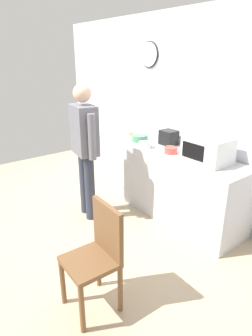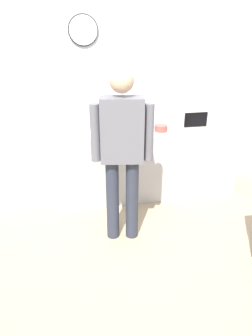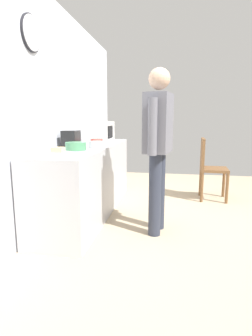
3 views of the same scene
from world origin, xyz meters
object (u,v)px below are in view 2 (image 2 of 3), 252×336
Objects in this scene: sandwich_plate at (82,131)px; spoon_utensil at (67,138)px; person_standing at (122,147)px; mixing_bowl at (134,132)px; fork_utensil at (102,138)px; microwave at (194,116)px; cereal_bowl at (108,130)px; toaster at (134,120)px; salad_bowl at (161,128)px.

sandwich_plate reaches higher than spoon_utensil.
person_standing is at bearing -57.29° from spoon_utensil.
mixing_bowl is at bearing 69.29° from person_standing.
spoon_utensil is at bearing 169.63° from fork_utensil.
microwave is 1.15m from cereal_bowl.
toaster reaches higher than cereal_bowl.
sandwich_plate is 1.04m from person_standing.
salad_bowl is 1.09m from person_standing.
cereal_bowl is 0.91m from person_standing.
sandwich_plate is 0.99m from salad_bowl.
salad_bowl is 0.97× the size of fork_utensil.
person_standing is (-0.29, -0.76, 0.10)m from mixing_bowl.
person_standing is at bearing -140.01° from microwave.
microwave reaches higher than mixing_bowl.
person_standing is at bearing -127.73° from salad_bowl.
fork_utensil is 1.00× the size of spoon_utensil.
mixing_bowl is 1.04× the size of fork_utensil.
fork_utensil is (-0.39, -0.04, -0.03)m from mixing_bowl.
salad_bowl is at bearing 3.10° from spoon_utensil.
sandwich_plate is 0.27m from spoon_utensil.
person_standing reaches higher than cereal_bowl.
person_standing reaches higher than fork_utensil.
toaster is 1.17m from person_standing.
salad_bowl is 0.75× the size of toaster.
sandwich_plate is 1.68× the size of salad_bowl.
sandwich_plate is at bearing 108.15° from person_standing.
person_standing is (-0.37, -1.10, 0.03)m from toaster.
spoon_utensil is at bearing -176.90° from salad_bowl.
salad_bowl is (-0.48, -0.10, -0.11)m from microwave.
mixing_bowl is 1.04× the size of spoon_utensil.
microwave is at bearing -10.97° from toaster.
microwave is 1.66m from spoon_utensil.
person_standing is at bearing -110.71° from mixing_bowl.
salad_bowl is 0.93× the size of mixing_bowl.
microwave is at bearing 11.87° from salad_bowl.
toaster is at bearing 38.83° from fork_utensil.
salad_bowl is at bearing 14.73° from mixing_bowl.
mixing_bowl is 0.81m from person_standing.
fork_utensil is at bearing -50.51° from sandwich_plate.
cereal_bowl is at bearing -177.48° from microwave.
salad_bowl is 0.10× the size of person_standing.
salad_bowl is 0.67m from cereal_bowl.
fork_utensil is 0.74m from person_standing.
mixing_bowl is at bearing 5.56° from fork_utensil.
cereal_bowl reaches higher than sandwich_plate.
microwave is 2.17× the size of cereal_bowl.
spoon_utensil is (-0.51, -0.11, -0.04)m from cereal_bowl.
microwave is 0.88m from mixing_bowl.
toaster is (0.69, 0.13, 0.08)m from sandwich_plate.
toaster is (-0.77, 0.15, -0.05)m from microwave.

